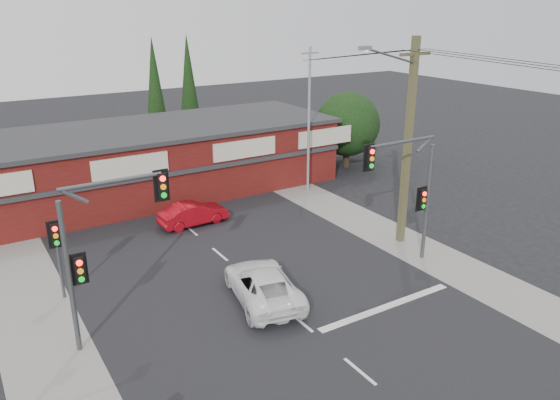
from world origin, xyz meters
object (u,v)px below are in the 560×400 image
white_suv (263,284)px  red_sedan (193,214)px  shop_building (128,163)px  utility_pole (406,137)px

white_suv → red_sedan: size_ratio=1.30×
shop_building → white_suv: bearing=-87.6°
shop_building → utility_pole: (9.36, -14.00, 3.26)m
white_suv → utility_pole: size_ratio=0.49×
utility_pole → red_sedan: bearing=136.2°
shop_building → red_sedan: bearing=-77.1°
white_suv → utility_pole: 10.00m
utility_pole → white_suv: bearing=-171.0°
white_suv → shop_building: bearing=-75.7°
red_sedan → shop_building: shop_building is taller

